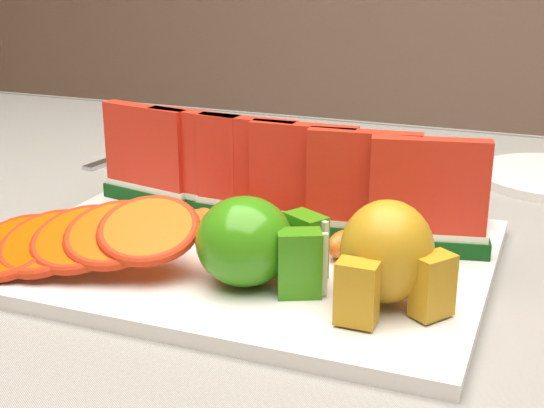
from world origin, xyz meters
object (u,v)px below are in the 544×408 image
Objects in this scene: platter at (247,255)px; pear_cluster at (388,256)px; fork at (137,151)px; apple_cluster at (255,243)px.

pear_cluster is at bearing -25.07° from platter.
apple_cluster is at bearing -47.68° from fork.
apple_cluster reaches higher than platter.
apple_cluster is (0.03, -0.06, 0.04)m from platter.
apple_cluster reaches higher than fork.
platter is 3.91× the size of apple_cluster.
platter is 4.30× the size of pear_cluster.
platter is at bearing 118.20° from apple_cluster.
fork is (-0.31, 0.34, -0.04)m from apple_cluster.
pear_cluster reaches higher than apple_cluster.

